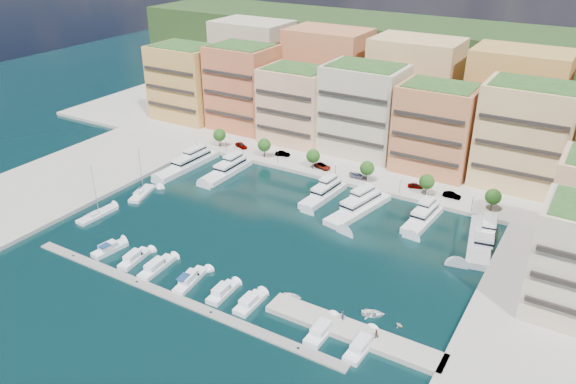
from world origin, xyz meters
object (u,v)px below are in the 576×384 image
lamppost_1 (278,155)px  car_0 (241,145)px  car_3 (358,176)px  car_4 (415,186)px  tender_2 (373,313)px  tree_5 (493,197)px  tree_2 (313,156)px  cruiser_6 (250,303)px  tree_0 (219,135)px  cruiser_8 (322,331)px  person_0 (343,315)px  cruiser_1 (109,249)px  car_5 (452,195)px  lamppost_0 (226,143)px  yacht_6 (481,238)px  cruiser_4 (190,280)px  lamppost_4 (473,200)px  tender_0 (292,297)px  cruiser_9 (361,347)px  yacht_5 (423,217)px  sailboat_1 (142,194)px  tree_1 (264,145)px  tender_3 (399,325)px  cruiser_2 (134,259)px  cruiser_5 (222,293)px  lamppost_2 (335,168)px  yacht_3 (325,193)px  yacht_4 (360,207)px  sailboat_0 (97,215)px  cruiser_3 (156,267)px  person_1 (376,334)px  tender_1 (341,315)px  car_1 (283,154)px  yacht_1 (228,170)px  yacht_0 (189,163)px  tree_3 (367,168)px

lamppost_1 → car_0: size_ratio=0.92×
car_3 → car_4: 15.24m
tender_2 → tree_5: bearing=-33.6°
tree_2 → cruiser_6: (18.67, -58.08, -4.20)m
tree_0 → car_3: tree_0 is taller
cruiser_8 → person_0: size_ratio=4.36×
cruiser_1 → car_5: bearing=47.4°
lamppost_0 → yacht_6: yacht_6 is taller
cruiser_4 → lamppost_1: bearing=104.8°
lamppost_4 → tender_0: lamppost_4 is taller
cruiser_9 → car_4: 62.14m
yacht_5 → sailboat_1: sailboat_1 is taller
tree_0 → tree_5: (80.00, 0.00, 0.00)m
tender_0 → lamppost_1: bearing=24.7°
tree_1 → tender_3: size_ratio=3.88×
cruiser_6 → tender_0: size_ratio=1.97×
cruiser_2 → yacht_6: bearing=36.6°
tree_2 → car_0: bearing=174.3°
cruiser_5 → tender_2: (26.55, 8.97, -0.11)m
lamppost_2 → yacht_3: (1.97, -9.83, -2.62)m
cruiser_5 → yacht_4: bearing=79.4°
cruiser_5 → cruiser_6: same height
sailboat_0 → cruiser_3: bearing=-18.9°
cruiser_1 → person_1: 59.40m
lamppost_1 → tender_1: (44.32, -49.94, -3.46)m
tender_0 → car_1: (-36.06, 55.64, 1.33)m
cruiser_6 → car_3: car_3 is taller
car_3 → cruiser_2: bearing=156.4°
car_0 → car_1: car_0 is taller
yacht_1 → yacht_3: bearing=1.4°
yacht_0 → cruiser_9: 84.48m
yacht_1 → car_3: yacht_1 is taller
car_4 → tender_0: bearing=157.5°
lamppost_0 → tender_0: bearing=-43.7°
car_1 → sailboat_0: bearing=141.7°
lamppost_1 → person_1: (52.12, -53.11, -1.97)m
yacht_3 → yacht_5: same height
tree_5 → tree_3: bearing=180.0°
tree_2 → yacht_1: 23.74m
tender_0 → sailboat_0: bearing=76.7°
yacht_0 → cruiser_8: size_ratio=2.78×
car_3 → car_5: bearing=-88.7°
tree_3 → cruiser_8: 60.79m
yacht_5 → cruiser_6: 49.52m
yacht_3 → car_3: (3.35, 12.76, 0.47)m
lamppost_1 → person_0: size_ratio=2.23×
tender_3 → lamppost_0: bearing=80.4°
lamppost_4 → lamppost_2: bearing=180.0°
yacht_0 → yacht_6: (80.96, 0.76, 0.00)m
cruiser_2 → tender_2: (49.02, 8.98, -0.11)m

